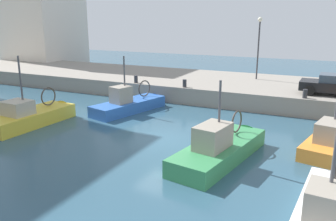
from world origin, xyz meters
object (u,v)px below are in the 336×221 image
Objects in this scene: fishing_boat_orange at (335,143)px; fishing_boat_yellow at (36,121)px; fishing_boat_blue at (132,109)px; quay_streetlamp at (259,38)px; mooring_bollard_north at (136,79)px; mooring_bollard_south at (305,94)px; mooring_bollard_mid at (185,83)px; fishing_boat_green at (223,154)px; fishing_boat_white at (327,219)px.

fishing_boat_yellow reaches higher than fishing_boat_orange.
fishing_boat_orange is 1.08× the size of fishing_boat_yellow.
quay_streetlamp reaches higher than fishing_boat_blue.
mooring_bollard_north is 10.14m from quay_streetlamp.
fishing_boat_yellow is 11.11× the size of mooring_bollard_south.
mooring_bollard_mid is 0.11× the size of quay_streetlamp.
fishing_boat_green is at bearing -131.69° from mooring_bollard_north.
fishing_boat_white is at bearing -103.52° from fishing_boat_yellow.
mooring_bollard_mid and mooring_bollard_north have the same top height.
fishing_boat_orange is at bearing -96.58° from fishing_boat_blue.
mooring_bollard_south is at bearing 8.24° from fishing_boat_white.
fishing_boat_blue reaches higher than fishing_boat_orange.
fishing_boat_yellow reaches higher than fishing_boat_white.
fishing_boat_yellow is at bearing 120.30° from mooring_bollard_south.
mooring_bollard_south is (3.24, -10.38, 1.35)m from fishing_boat_blue.
fishing_boat_yellow reaches higher than fishing_boat_green.
fishing_boat_white is at bearing -171.76° from mooring_bollard_south.
mooring_bollard_north is (0.00, 12.00, 0.00)m from mooring_bollard_south.
fishing_boat_orange is 7.29m from fishing_boat_white.
mooring_bollard_mid is (4.66, 9.88, 1.34)m from fishing_boat_orange.
fishing_boat_white is (-8.71, -12.11, 0.00)m from fishing_boat_blue.
mooring_bollard_mid is at bearing -36.25° from fishing_boat_blue.
fishing_boat_yellow reaches higher than mooring_bollard_north.
fishing_boat_white reaches higher than mooring_bollard_south.
fishing_boat_orange is at bearing -108.54° from mooring_bollard_north.
fishing_boat_green is 12.67m from mooring_bollard_north.
fishing_boat_blue is 3.87m from mooring_bollard_north.
fishing_boat_white is 15.47m from mooring_bollard_mid.
fishing_boat_green is at bearing -91.05° from fishing_boat_yellow.
fishing_boat_green reaches higher than mooring_bollard_south.
mooring_bollard_north is at bearing 90.00° from mooring_bollard_south.
mooring_bollard_north is at bearing 125.66° from quay_streetlamp.
quay_streetlamp is (5.65, 4.12, 2.98)m from mooring_bollard_south.
mooring_bollard_mid is 4.00m from mooring_bollard_north.
fishing_boat_blue is 11.56× the size of mooring_bollard_mid.
fishing_boat_yellow is at bearing 143.80° from mooring_bollard_mid.
fishing_boat_white is 11.82× the size of mooring_bollard_south.
quay_streetlamp is at bearing -35.11° from fishing_boat_blue.
fishing_boat_green is 1.04× the size of fishing_boat_orange.
mooring_bollard_mid is (8.17, -5.98, 1.36)m from fishing_boat_yellow.
fishing_boat_yellow is at bearing 143.83° from fishing_boat_blue.
mooring_bollard_north is (8.17, -1.98, 1.36)m from fishing_boat_yellow.
mooring_bollard_south is 1.00× the size of mooring_bollard_north.
fishing_boat_green is at bearing -123.42° from fishing_boat_blue.
fishing_boat_yellow is at bearing 166.38° from mooring_bollard_north.
fishing_boat_white is at bearing -140.84° from mooring_bollard_mid.
fishing_boat_blue is 0.98× the size of fishing_boat_white.
mooring_bollard_mid is (8.38, 5.41, 1.34)m from fishing_boat_green.
fishing_boat_yellow is 0.94× the size of fishing_boat_white.
quay_streetlamp is (14.03, 1.53, 4.32)m from fishing_boat_green.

